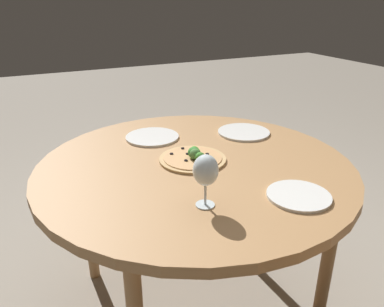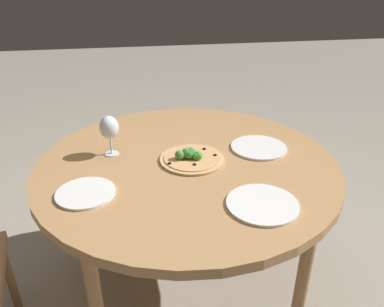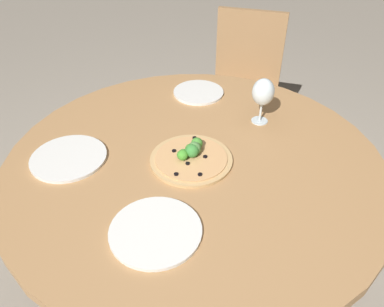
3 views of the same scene
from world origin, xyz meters
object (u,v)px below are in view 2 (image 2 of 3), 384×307
at_px(pizza, 191,157).
at_px(wine_glass, 109,128).
at_px(plate_far, 259,147).
at_px(plate_near, 262,204).
at_px(plate_side, 86,193).

distance_m(pizza, wine_glass, 0.36).
distance_m(pizza, plate_far, 0.31).
xyz_separation_m(pizza, plate_far, (-0.06, 0.31, -0.01)).
relative_size(plate_near, plate_side, 1.17).
height_order(wine_glass, plate_far, wine_glass).
bearing_deg(plate_near, plate_far, 162.92).
height_order(plate_near, plate_far, same).
height_order(pizza, plate_near, pizza).
bearing_deg(plate_side, plate_far, 108.83).
height_order(plate_far, plate_side, same).
bearing_deg(plate_far, plate_near, -17.08).
distance_m(plate_near, plate_side, 0.61).
xyz_separation_m(pizza, plate_near, (0.35, 0.18, -0.01)).
xyz_separation_m(plate_far, plate_side, (0.24, -0.72, 0.00)).
xyz_separation_m(wine_glass, plate_near, (0.47, 0.50, -0.11)).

